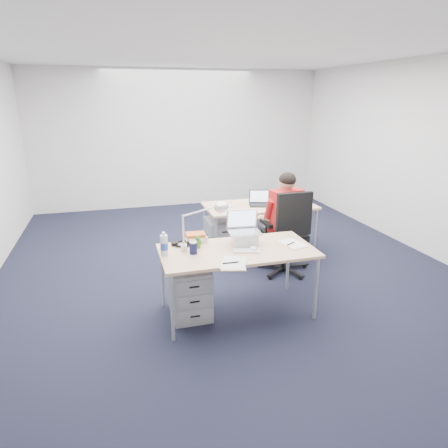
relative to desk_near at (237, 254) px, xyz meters
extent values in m
plane|color=black|center=(0.22, 1.21, -0.68)|extent=(7.00, 7.00, 0.00)
cube|color=silver|center=(0.22, 4.71, 0.72)|extent=(6.00, 0.02, 2.80)
cube|color=silver|center=(0.22, -2.29, 0.72)|extent=(6.00, 0.02, 2.80)
cube|color=silver|center=(3.22, 1.21, 0.72)|extent=(0.02, 7.00, 2.80)
cube|color=white|center=(0.22, 1.21, 2.12)|extent=(6.00, 7.00, 0.01)
cube|color=tan|center=(0.00, 0.00, 0.03)|extent=(1.60, 0.80, 0.03)
cylinder|color=#B7BABC|center=(-0.75, -0.35, -0.33)|extent=(0.04, 0.04, 0.70)
cylinder|color=#B7BABC|center=(0.75, -0.35, -0.33)|extent=(0.04, 0.04, 0.70)
cylinder|color=#B7BABC|center=(-0.75, 0.35, -0.33)|extent=(0.04, 0.04, 0.70)
cylinder|color=#B7BABC|center=(0.75, 0.35, -0.33)|extent=(0.04, 0.04, 0.70)
cube|color=tan|center=(0.86, 1.63, 0.03)|extent=(1.60, 0.80, 0.03)
cylinder|color=#B7BABC|center=(0.11, 1.28, -0.33)|extent=(0.04, 0.04, 0.70)
cylinder|color=#B7BABC|center=(1.61, 1.28, -0.33)|extent=(0.04, 0.04, 0.70)
cylinder|color=#B7BABC|center=(0.11, 1.98, -0.33)|extent=(0.04, 0.04, 0.70)
cylinder|color=#B7BABC|center=(1.61, 1.98, -0.33)|extent=(0.04, 0.04, 0.70)
cylinder|color=black|center=(0.93, 0.87, -0.41)|extent=(0.05, 0.05, 0.44)
cube|color=black|center=(0.93, 0.87, -0.18)|extent=(0.49, 0.49, 0.08)
cube|color=black|center=(0.93, 0.63, 0.18)|extent=(0.46, 0.06, 0.55)
cube|color=#B11919|center=(0.93, 0.88, 0.15)|extent=(0.43, 0.26, 0.56)
sphere|color=tan|center=(0.93, 0.88, 0.54)|extent=(0.21, 0.21, 0.21)
cube|color=#939698|center=(-0.50, 0.09, -0.41)|extent=(0.40, 0.50, 0.55)
cube|color=#939698|center=(0.26, 1.63, -0.41)|extent=(0.40, 0.50, 0.55)
cube|color=white|center=(0.08, -0.08, 0.05)|extent=(0.30, 0.19, 0.01)
ellipsoid|color=white|center=(0.16, -0.06, 0.07)|extent=(0.10, 0.12, 0.04)
cylinder|color=#13173C|center=(-0.46, 0.02, 0.11)|extent=(0.09, 0.09, 0.13)
cylinder|color=silver|center=(-0.75, 0.05, 0.17)|extent=(0.08, 0.08, 0.24)
cube|color=silver|center=(-0.37, 0.34, 0.10)|extent=(0.25, 0.20, 0.10)
cube|color=black|center=(-0.75, 0.19, 0.12)|extent=(0.04, 0.03, 0.15)
cube|color=#D9BD7D|center=(-0.16, -0.35, 0.05)|extent=(0.33, 0.39, 0.01)
cube|color=#D9BD7D|center=(0.61, -0.02, 0.05)|extent=(0.27, 0.33, 0.01)
cylinder|color=white|center=(1.51, 1.60, 0.09)|extent=(0.06, 0.06, 0.09)
cube|color=white|center=(0.31, 1.72, 0.05)|extent=(0.30, 0.35, 0.01)
camera|label=1|loc=(-1.18, -3.68, 1.56)|focal=32.00mm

